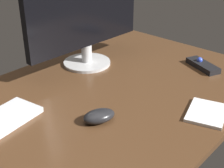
% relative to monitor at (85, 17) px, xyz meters
% --- Properties ---
extents(desk, '(1.40, 0.84, 0.02)m').
position_rel_monitor_xyz_m(desk, '(-0.21, -0.24, -0.21)').
color(desk, '#4C301C').
rests_on(desk, ground).
extents(monitor, '(0.56, 0.20, 0.37)m').
position_rel_monitor_xyz_m(monitor, '(0.00, 0.00, 0.00)').
color(monitor, silver).
rests_on(monitor, desk).
extents(computer_mouse, '(0.12, 0.10, 0.04)m').
position_rel_monitor_xyz_m(computer_mouse, '(-0.28, -0.34, -0.19)').
color(computer_mouse, black).
rests_on(computer_mouse, desk).
extents(media_remote, '(0.11, 0.17, 0.04)m').
position_rel_monitor_xyz_m(media_remote, '(0.29, -0.39, -0.19)').
color(media_remote, black).
rests_on(media_remote, desk).
extents(notepad, '(0.18, 0.15, 0.01)m').
position_rel_monitor_xyz_m(notepad, '(-0.02, -0.57, -0.20)').
color(notepad, silver).
rests_on(notepad, desk).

